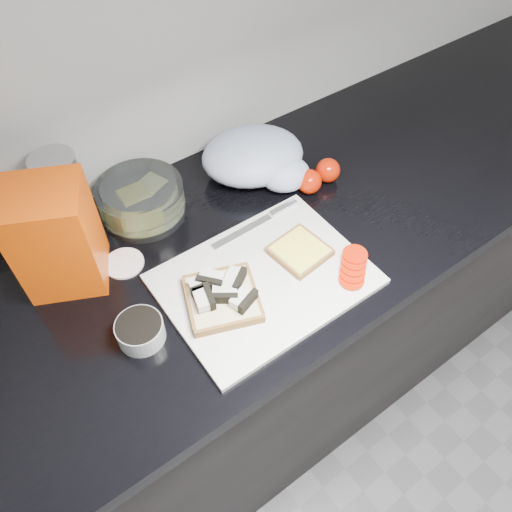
# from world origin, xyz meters

# --- Properties ---
(base_cabinet) EXTENTS (3.50, 0.60, 0.86)m
(base_cabinet) POSITION_xyz_m (0.00, 1.20, 0.43)
(base_cabinet) COLOR black
(base_cabinet) RESTS_ON ground
(countertop) EXTENTS (3.50, 0.64, 0.04)m
(countertop) POSITION_xyz_m (0.00, 1.20, 0.88)
(countertop) COLOR black
(countertop) RESTS_ON base_cabinet
(cutting_board) EXTENTS (0.40, 0.30, 0.01)m
(cutting_board) POSITION_xyz_m (0.03, 1.07, 0.91)
(cutting_board) COLOR silver
(cutting_board) RESTS_ON countertop
(bread_left) EXTENTS (0.18, 0.18, 0.04)m
(bread_left) POSITION_xyz_m (-0.07, 1.08, 0.93)
(bread_left) COLOR beige
(bread_left) RESTS_ON cutting_board
(bread_right) EXTENTS (0.12, 0.12, 0.02)m
(bread_right) POSITION_xyz_m (0.12, 1.08, 0.92)
(bread_right) COLOR beige
(bread_right) RESTS_ON cutting_board
(tomato_slices) EXTENTS (0.10, 0.10, 0.02)m
(tomato_slices) POSITION_xyz_m (0.18, 0.99, 0.92)
(tomato_slices) COLOR #B31A04
(tomato_slices) RESTS_ON cutting_board
(knife) EXTENTS (0.22, 0.02, 0.01)m
(knife) POSITION_xyz_m (0.13, 1.20, 0.92)
(knife) COLOR silver
(knife) RESTS_ON cutting_board
(seed_tub) EXTENTS (0.09, 0.09, 0.04)m
(seed_tub) POSITION_xyz_m (-0.23, 1.10, 0.92)
(seed_tub) COLOR #989D9D
(seed_tub) RESTS_ON countertop
(tub_lid) EXTENTS (0.09, 0.09, 0.01)m
(tub_lid) POSITION_xyz_m (-0.18, 1.28, 0.90)
(tub_lid) COLOR white
(tub_lid) RESTS_ON countertop
(glass_bowl) EXTENTS (0.19, 0.19, 0.08)m
(glass_bowl) POSITION_xyz_m (-0.08, 1.39, 0.94)
(glass_bowl) COLOR silver
(glass_bowl) RESTS_ON countertop
(bread_bag) EXTENTS (0.19, 0.18, 0.22)m
(bread_bag) POSITION_xyz_m (-0.28, 1.32, 1.01)
(bread_bag) COLOR #F24104
(bread_bag) RESTS_ON countertop
(steel_canister) EXTENTS (0.09, 0.09, 0.21)m
(steel_canister) POSITION_xyz_m (-0.22, 1.41, 1.00)
(steel_canister) COLOR #BABABF
(steel_canister) RESTS_ON countertop
(grocery_bag) EXTENTS (0.29, 0.28, 0.11)m
(grocery_bag) POSITION_xyz_m (0.20, 1.34, 0.95)
(grocery_bag) COLOR #ABB6D3
(grocery_bag) RESTS_ON countertop
(whole_tomatoes) EXTENTS (0.12, 0.06, 0.06)m
(whole_tomatoes) POSITION_xyz_m (0.30, 1.23, 0.93)
(whole_tomatoes) COLOR #B31A04
(whole_tomatoes) RESTS_ON countertop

